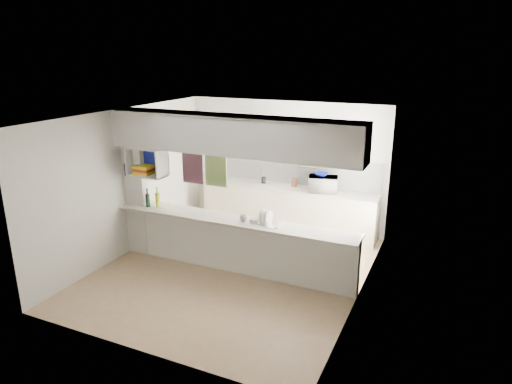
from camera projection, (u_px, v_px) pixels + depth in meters
The scene contains 16 objects.
floor at pixel (233, 270), 7.68m from camera, with size 4.80×4.80×0.00m, color #9B7A5A.
ceiling at pixel (230, 115), 6.91m from camera, with size 4.80×4.80×0.00m, color white.
wall_back at pixel (285, 165), 9.38m from camera, with size 4.20×4.20×0.00m, color silver.
wall_left at pixel (127, 182), 8.12m from camera, with size 4.80×4.80×0.00m, color silver.
wall_right at pixel (363, 215), 6.47m from camera, with size 4.80×4.80×0.00m, color silver.
servery_partition at pixel (222, 174), 7.26m from camera, with size 4.20×0.50×2.60m.
cubby_shelf at pixel (148, 163), 7.74m from camera, with size 0.65×0.35×0.50m.
kitchen_run at pixel (287, 191), 9.23m from camera, with size 3.60×0.63×2.24m.
microwave at pixel (323, 184), 8.81m from camera, with size 0.55×0.37×0.31m, color white.
bowl at pixel (322, 174), 8.79m from camera, with size 0.26×0.26×0.06m, color #0D1899.
dish_rack at pixel (268, 218), 7.18m from camera, with size 0.47×0.38×0.23m.
cup at pixel (243, 218), 7.26m from camera, with size 0.13×0.13×0.10m, color white.
wine_bottles at pixel (153, 199), 7.97m from camera, with size 0.22×0.15×0.35m.
plastic_tubs at pixel (255, 221), 7.22m from camera, with size 0.49×0.18×0.07m.
utensil_jar at pixel (264, 180), 9.41m from camera, with size 0.09×0.09×0.13m, color black.
knife_block at pixel (294, 182), 9.16m from camera, with size 0.09×0.07×0.19m, color #502E1B.
Camera 1 is at (3.22, -6.17, 3.52)m, focal length 32.00 mm.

